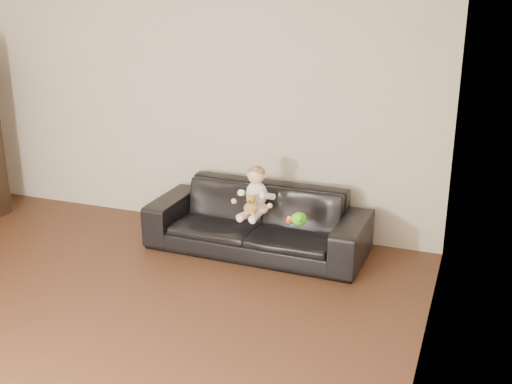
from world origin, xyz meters
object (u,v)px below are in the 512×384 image
at_px(sofa, 257,220).
at_px(baby, 256,194).
at_px(toy_green, 299,219).
at_px(toy_rattle, 289,221).
at_px(teddy_bear, 251,205).
at_px(toy_blue_disc, 295,223).

bearing_deg(sofa, baby, -77.00).
distance_m(toy_green, toy_rattle, 0.09).
bearing_deg(teddy_bear, baby, 106.96).
bearing_deg(toy_blue_disc, teddy_bear, -170.61).
xyz_separation_m(sofa, toy_rattle, (0.38, -0.22, 0.13)).
relative_size(toy_green, toy_rattle, 2.50).
xyz_separation_m(teddy_bear, toy_green, (0.43, 0.05, -0.09)).
bearing_deg(sofa, toy_rattle, -28.42).
bearing_deg(sofa, teddy_bear, -81.10).
relative_size(teddy_bear, toy_blue_disc, 1.73).
distance_m(toy_rattle, toy_blue_disc, 0.06).
distance_m(baby, teddy_bear, 0.15).
bearing_deg(toy_rattle, baby, 163.30).
bearing_deg(toy_green, toy_rattle, -169.42).
relative_size(teddy_bear, toy_rattle, 2.87).
distance_m(baby, toy_green, 0.47).
height_order(teddy_bear, toy_green, teddy_bear).
relative_size(sofa, baby, 4.44).
bearing_deg(toy_green, teddy_bear, -173.56).
bearing_deg(toy_blue_disc, baby, 169.24).
bearing_deg(sofa, toy_green, -22.11).
xyz_separation_m(baby, toy_green, (0.44, -0.09, -0.15)).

